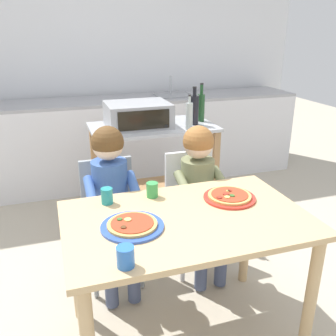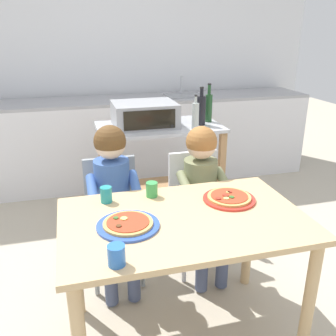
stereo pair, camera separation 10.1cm
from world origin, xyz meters
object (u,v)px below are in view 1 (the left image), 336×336
(dining_chair_right, at_px, (193,202))
(drinking_cup_teal, at_px, (107,196))
(bottle_slim_sauce, at_px, (201,106))
(child_in_blue_striped_shirt, at_px, (112,191))
(pizza_plate_red_rimmed, at_px, (229,197))
(drinking_cup_blue, at_px, (126,257))
(bottle_brown_beer, at_px, (194,109))
(pizza_plate_blue_rimmed, at_px, (132,225))
(drinking_cup_green, at_px, (152,190))
(bottle_squat_spirits, at_px, (189,116))
(kitchen_island_cart, at_px, (153,160))
(toaster_oven, at_px, (138,115))
(dining_chair_left, at_px, (110,212))
(dining_table, at_px, (186,237))
(child_in_olive_shirt, at_px, (201,183))

(dining_chair_right, xyz_separation_m, drinking_cup_teal, (-0.64, -0.37, 0.30))
(bottle_slim_sauce, relative_size, drinking_cup_teal, 3.68)
(bottle_slim_sauce, xyz_separation_m, child_in_blue_striped_shirt, (-0.91, -0.77, -0.32))
(bottle_slim_sauce, xyz_separation_m, pizza_plate_red_rimmed, (-0.33, -1.20, -0.25))
(drinking_cup_blue, bearing_deg, bottle_slim_sauce, 58.44)
(bottle_brown_beer, distance_m, pizza_plate_blue_rimmed, 1.51)
(bottle_brown_beer, relative_size, bottle_slim_sauce, 0.96)
(child_in_blue_striped_shirt, relative_size, drinking_cup_green, 12.78)
(bottle_slim_sauce, height_order, pizza_plate_red_rimmed, bottle_slim_sauce)
(bottle_squat_spirits, relative_size, child_in_blue_striped_shirt, 0.26)
(pizza_plate_blue_rimmed, bearing_deg, child_in_blue_striped_shirt, 89.97)
(kitchen_island_cart, distance_m, bottle_slim_sauce, 0.60)
(dining_chair_right, distance_m, pizza_plate_red_rimmed, 0.58)
(toaster_oven, height_order, pizza_plate_blue_rimmed, toaster_oven)
(bottle_brown_beer, distance_m, child_in_blue_striped_shirt, 1.10)
(pizza_plate_blue_rimmed, bearing_deg, kitchen_island_cart, 70.15)
(kitchen_island_cart, height_order, pizza_plate_red_rimmed, kitchen_island_cart)
(kitchen_island_cart, xyz_separation_m, bottle_squat_spirits, (0.23, -0.22, 0.40))
(dining_chair_left, xyz_separation_m, drinking_cup_blue, (-0.09, -0.97, 0.30))
(kitchen_island_cart, height_order, dining_chair_left, kitchen_island_cart)
(dining_chair_right, relative_size, pizza_plate_red_rimmed, 2.86)
(pizza_plate_red_rimmed, relative_size, drinking_cup_teal, 3.28)
(pizza_plate_blue_rimmed, height_order, pizza_plate_red_rimmed, same)
(drinking_cup_blue, distance_m, drinking_cup_teal, 0.58)
(bottle_brown_beer, bearing_deg, drinking_cup_teal, -132.49)
(bottle_brown_beer, xyz_separation_m, bottle_slim_sauce, (0.10, 0.09, 0.00))
(bottle_brown_beer, distance_m, dining_table, 1.39)
(kitchen_island_cart, relative_size, dining_table, 0.83)
(toaster_oven, distance_m, drinking_cup_blue, 1.68)
(bottle_squat_spirits, distance_m, child_in_blue_striped_shirt, 0.94)
(dining_table, height_order, pizza_plate_blue_rimmed, pizza_plate_blue_rimmed)
(drinking_cup_teal, bearing_deg, drinking_cup_blue, -92.21)
(kitchen_island_cart, relative_size, toaster_oven, 2.02)
(bottle_squat_spirits, height_order, bottle_slim_sauce, bottle_slim_sauce)
(dining_chair_left, bearing_deg, pizza_plate_red_rimmed, -43.19)
(kitchen_island_cart, distance_m, bottle_squat_spirits, 0.51)
(bottle_brown_beer, height_order, dining_table, bottle_brown_beer)
(pizza_plate_blue_rimmed, relative_size, drinking_cup_green, 3.60)
(bottle_slim_sauce, bearing_deg, toaster_oven, -178.73)
(pizza_plate_blue_rimmed, bearing_deg, pizza_plate_red_rimmed, 13.87)
(child_in_blue_striped_shirt, xyz_separation_m, drinking_cup_green, (0.18, -0.27, 0.09))
(child_in_blue_striped_shirt, height_order, drinking_cup_teal, child_in_blue_striped_shirt)
(dining_table, distance_m, drinking_cup_blue, 0.51)
(child_in_blue_striped_shirt, relative_size, drinking_cup_teal, 12.25)
(dining_chair_left, xyz_separation_m, child_in_olive_shirt, (0.58, -0.14, 0.19))
(bottle_squat_spirits, bearing_deg, kitchen_island_cart, 136.99)
(bottle_squat_spirits, xyz_separation_m, bottle_slim_sauce, (0.20, 0.24, 0.02))
(bottle_squat_spirits, height_order, drinking_cup_green, bottle_squat_spirits)
(dining_chair_left, height_order, drinking_cup_teal, drinking_cup_teal)
(pizza_plate_red_rimmed, bearing_deg, drinking_cup_green, 158.30)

